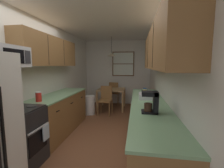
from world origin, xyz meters
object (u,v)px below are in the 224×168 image
at_px(stove_range, 19,137).
at_px(table_serving_bowl, 109,88).
at_px(storage_canister, 39,97).
at_px(mug_spare, 145,90).
at_px(dining_chair_far, 114,92).
at_px(mug_by_coffeemaker, 145,91).
at_px(coffee_maker, 152,102).
at_px(dish_rack, 146,96).
at_px(dining_table, 112,92).
at_px(microwave_over_range, 6,57).
at_px(dining_chair_near, 106,99).
at_px(trash_bin, 90,105).

height_order(stove_range, table_serving_bowl, stove_range).
relative_size(storage_canister, mug_spare, 1.45).
xyz_separation_m(dining_chair_far, mug_by_coffeemaker, (1.07, -2.32, 0.44)).
bearing_deg(coffee_maker, table_serving_bowl, 110.21).
bearing_deg(dish_rack, mug_spare, 88.22).
bearing_deg(table_serving_bowl, dining_table, 40.89).
distance_m(microwave_over_range, mug_spare, 2.98).
bearing_deg(dining_table, dining_chair_near, -97.67).
bearing_deg(mug_spare, storage_canister, -143.64).
bearing_deg(microwave_over_range, dining_chair_near, 71.42).
bearing_deg(microwave_over_range, mug_spare, 43.53).
bearing_deg(dining_table, storage_canister, -107.46).
bearing_deg(dining_table, mug_by_coffeemaker, -57.05).
height_order(stove_range, dining_chair_near, stove_range).
height_order(coffee_maker, table_serving_bowl, coffee_maker).
relative_size(dining_table, dish_rack, 2.73).
xyz_separation_m(coffee_maker, dish_rack, (-0.02, 0.93, -0.11)).
height_order(microwave_over_range, dining_chair_far, microwave_over_range).
height_order(dining_chair_far, trash_bin, dining_chair_far).
relative_size(dining_chair_far, coffee_maker, 2.98).
bearing_deg(stove_range, dish_rack, 29.08).
distance_m(trash_bin, mug_spare, 1.92).
relative_size(microwave_over_range, table_serving_bowl, 3.39).
distance_m(dining_table, dining_chair_far, 0.66).
bearing_deg(trash_bin, dining_chair_near, 9.24).
distance_m(mug_by_coffeemaker, mug_spare, 0.28).
bearing_deg(dining_chair_near, trash_bin, -170.76).
bearing_deg(microwave_over_range, dining_table, 73.44).
bearing_deg(trash_bin, mug_spare, -21.05).
bearing_deg(dining_chair_far, dining_chair_near, -94.06).
relative_size(dining_chair_near, mug_spare, 7.17).
bearing_deg(table_serving_bowl, mug_spare, -48.46).
xyz_separation_m(dining_chair_far, trash_bin, (-0.60, -1.39, -0.20)).
bearing_deg(dining_chair_near, dish_rack, -54.86).
relative_size(stove_range, mug_spare, 8.76).
height_order(stove_range, microwave_over_range, microwave_over_range).
xyz_separation_m(mug_by_coffeemaker, table_serving_bowl, (-1.15, 1.60, -0.19)).
bearing_deg(mug_by_coffeemaker, trash_bin, 150.99).
xyz_separation_m(stove_range, dish_rack, (1.95, 1.09, 0.48)).
xyz_separation_m(dining_chair_far, table_serving_bowl, (-0.08, -0.72, 0.25)).
bearing_deg(coffee_maker, trash_bin, 124.05).
bearing_deg(dining_chair_far, coffee_maker, -74.41).
distance_m(dining_chair_far, coffee_maker, 4.06).
bearing_deg(dish_rack, microwave_over_range, -152.28).
bearing_deg(dining_chair_far, dining_table, -90.41).
distance_m(stove_range, dining_table, 3.49).
bearing_deg(microwave_over_range, dish_rack, 27.72).
bearing_deg(dish_rack, table_serving_bowl, 117.15).
relative_size(dining_chair_far, table_serving_bowl, 5.12).
bearing_deg(dining_table, microwave_over_range, -106.56).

